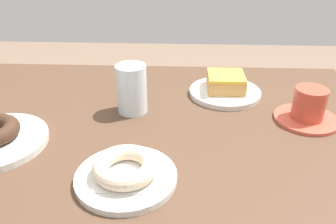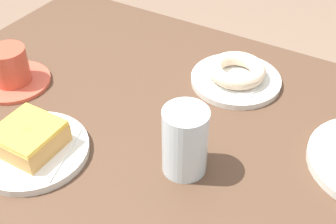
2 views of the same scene
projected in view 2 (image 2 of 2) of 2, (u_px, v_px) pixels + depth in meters
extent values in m
cube|color=#4E3526|center=(190.00, 147.00, 0.82)|extent=(1.21, 0.78, 0.04)
cylinder|color=#4E352F|center=(84.00, 113.00, 1.47)|extent=(0.06, 0.06, 0.70)
cylinder|color=silver|center=(33.00, 151.00, 0.77)|extent=(0.20, 0.20, 0.01)
cube|color=white|center=(32.00, 147.00, 0.77)|extent=(0.17, 0.17, 0.00)
cube|color=tan|center=(30.00, 139.00, 0.76)|extent=(0.10, 0.10, 0.04)
cube|color=yellow|center=(27.00, 129.00, 0.74)|extent=(0.10, 0.10, 0.01)
cylinder|color=tan|center=(27.00, 128.00, 0.74)|extent=(0.02, 0.02, 0.00)
cylinder|color=silver|center=(235.00, 80.00, 0.94)|extent=(0.19, 0.19, 0.01)
cube|color=white|center=(235.00, 77.00, 0.93)|extent=(0.11, 0.11, 0.00)
torus|color=beige|center=(236.00, 70.00, 0.92)|extent=(0.12, 0.12, 0.03)
cylinder|color=silver|center=(185.00, 141.00, 0.71)|extent=(0.08, 0.08, 0.12)
cylinder|color=#CC523D|center=(14.00, 82.00, 0.94)|extent=(0.15, 0.15, 0.01)
cylinder|color=#C74934|center=(10.00, 65.00, 0.91)|extent=(0.08, 0.08, 0.08)
cylinder|color=black|center=(6.00, 51.00, 0.89)|extent=(0.07, 0.07, 0.00)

